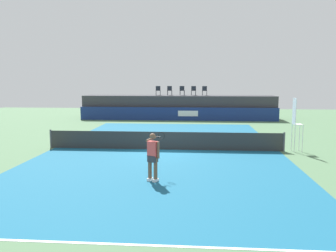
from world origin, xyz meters
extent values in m
plane|color=#4C704C|center=(0.00, 3.00, 0.00)|extent=(48.00, 48.00, 0.00)
cube|color=#16597A|center=(0.00, 0.00, 0.00)|extent=(12.00, 22.00, 0.00)
cube|color=white|center=(0.00, -10.95, 0.01)|extent=(12.00, 0.10, 0.00)
cube|color=navy|center=(0.00, 13.50, 0.60)|extent=(18.00, 0.20, 1.20)
cube|color=white|center=(0.93, 13.39, 0.66)|extent=(1.80, 0.02, 0.50)
cube|color=#38383D|center=(0.00, 15.30, 1.10)|extent=(18.00, 2.80, 2.20)
cylinder|color=#1E232D|center=(-1.80, 15.63, 2.42)|extent=(0.04, 0.04, 0.44)
cylinder|color=#1E232D|center=(-2.20, 15.60, 2.42)|extent=(0.04, 0.04, 0.44)
cylinder|color=#1E232D|center=(-1.77, 15.23, 2.42)|extent=(0.04, 0.04, 0.44)
cylinder|color=#1E232D|center=(-2.18, 15.20, 2.42)|extent=(0.04, 0.04, 0.44)
cube|color=#1E232D|center=(-1.99, 15.41, 2.66)|extent=(0.47, 0.47, 0.03)
cube|color=#1E232D|center=(-1.97, 15.21, 2.88)|extent=(0.44, 0.06, 0.42)
cylinder|color=#1E232D|center=(-0.69, 15.78, 2.42)|extent=(0.04, 0.04, 0.44)
cylinder|color=#1E232D|center=(-1.09, 15.78, 2.42)|extent=(0.04, 0.04, 0.44)
cylinder|color=#1E232D|center=(-0.69, 15.38, 2.42)|extent=(0.04, 0.04, 0.44)
cylinder|color=#1E232D|center=(-1.09, 15.38, 2.42)|extent=(0.04, 0.04, 0.44)
cube|color=#1E232D|center=(-0.89, 15.58, 2.66)|extent=(0.44, 0.44, 0.03)
cube|color=#1E232D|center=(-0.89, 15.37, 2.88)|extent=(0.44, 0.03, 0.42)
cylinder|color=#1E232D|center=(0.52, 15.69, 2.42)|extent=(0.04, 0.04, 0.44)
cylinder|color=#1E232D|center=(0.12, 15.71, 2.42)|extent=(0.04, 0.04, 0.44)
cylinder|color=#1E232D|center=(0.50, 15.28, 2.42)|extent=(0.04, 0.04, 0.44)
cylinder|color=#1E232D|center=(0.09, 15.31, 2.42)|extent=(0.04, 0.04, 0.44)
cube|color=#1E232D|center=(0.31, 15.50, 2.66)|extent=(0.47, 0.47, 0.03)
cube|color=#1E232D|center=(0.29, 15.29, 2.88)|extent=(0.44, 0.05, 0.42)
cylinder|color=#1E232D|center=(1.58, 15.65, 2.42)|extent=(0.04, 0.04, 0.44)
cylinder|color=#1E232D|center=(1.18, 15.62, 2.42)|extent=(0.04, 0.04, 0.44)
cylinder|color=#1E232D|center=(1.60, 15.24, 2.42)|extent=(0.04, 0.04, 0.44)
cylinder|color=#1E232D|center=(1.20, 15.22, 2.42)|extent=(0.04, 0.04, 0.44)
cube|color=#1E232D|center=(1.39, 15.43, 2.66)|extent=(0.46, 0.46, 0.03)
cube|color=#1E232D|center=(1.40, 15.23, 2.88)|extent=(0.44, 0.05, 0.42)
cylinder|color=#1E232D|center=(2.65, 15.51, 2.42)|extent=(0.04, 0.04, 0.44)
cylinder|color=#1E232D|center=(2.25, 15.53, 2.42)|extent=(0.04, 0.04, 0.44)
cylinder|color=#1E232D|center=(2.63, 15.10, 2.42)|extent=(0.04, 0.04, 0.44)
cylinder|color=#1E232D|center=(2.22, 15.13, 2.42)|extent=(0.04, 0.04, 0.44)
cube|color=#1E232D|center=(2.44, 15.32, 2.66)|extent=(0.46, 0.46, 0.03)
cube|color=#1E232D|center=(2.42, 15.11, 2.88)|extent=(0.44, 0.05, 0.42)
cylinder|color=white|center=(7.07, -0.18, 0.70)|extent=(0.04, 0.04, 1.40)
cylinder|color=white|center=(7.03, 0.22, 0.70)|extent=(0.04, 0.04, 1.40)
cylinder|color=white|center=(6.67, -0.22, 0.70)|extent=(0.04, 0.04, 1.40)
cylinder|color=white|center=(6.62, 0.18, 0.70)|extent=(0.04, 0.04, 1.40)
cube|color=white|center=(6.85, 0.00, 1.41)|extent=(0.49, 0.49, 0.03)
cube|color=white|center=(6.64, -0.02, 2.09)|extent=(0.07, 0.44, 1.33)
cube|color=#2D2D2D|center=(0.00, 0.00, 0.47)|extent=(12.40, 0.02, 0.95)
cylinder|color=#4C4C51|center=(-6.20, 0.00, 0.50)|extent=(0.10, 0.10, 1.00)
cylinder|color=#4C4C51|center=(6.20, 0.00, 0.50)|extent=(0.10, 0.10, 1.00)
cube|color=white|center=(0.22, -5.97, 0.05)|extent=(0.22, 0.29, 0.10)
cylinder|color=brown|center=(0.22, -5.97, 0.51)|extent=(0.14, 0.14, 0.82)
cube|color=white|center=(0.00, -5.86, 0.05)|extent=(0.22, 0.29, 0.10)
cylinder|color=brown|center=(0.00, -5.86, 0.51)|extent=(0.14, 0.14, 0.82)
cube|color=#333338|center=(0.11, -5.91, 0.84)|extent=(0.40, 0.35, 0.24)
cube|color=#E54C47|center=(0.11, -5.91, 1.20)|extent=(0.41, 0.34, 0.56)
sphere|color=brown|center=(0.11, -5.91, 1.66)|extent=(0.22, 0.22, 0.22)
cylinder|color=brown|center=(0.33, -6.02, 1.18)|extent=(0.09, 0.09, 0.60)
cylinder|color=brown|center=(0.02, -5.57, 1.50)|extent=(0.35, 0.58, 0.14)
cylinder|color=black|center=(0.20, -5.19, 1.53)|extent=(0.28, 0.16, 0.03)
torus|color=black|center=(0.33, -4.93, 1.53)|extent=(0.28, 0.16, 0.30)
sphere|color=#D8EA33|center=(-0.94, 0.47, 0.04)|extent=(0.07, 0.07, 0.07)
camera|label=1|loc=(1.67, -18.38, 3.68)|focal=37.82mm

